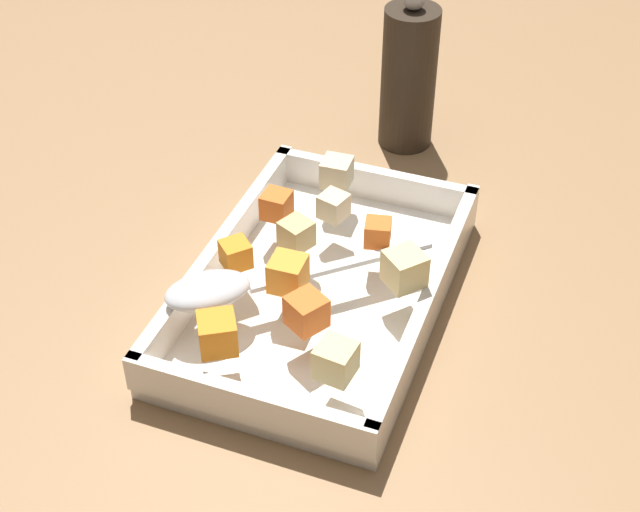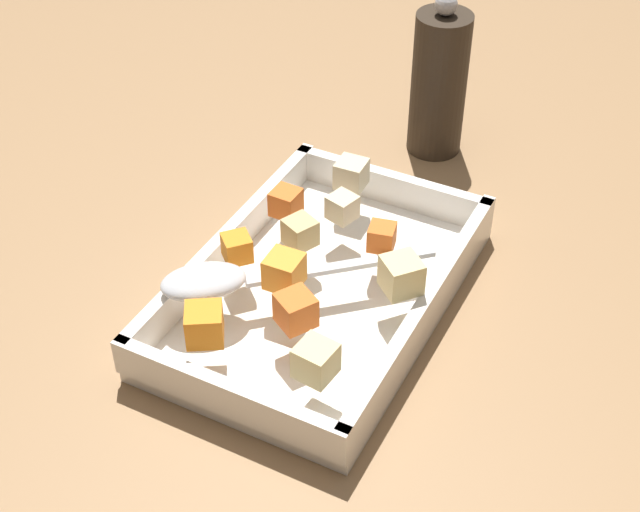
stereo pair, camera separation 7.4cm
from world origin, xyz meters
TOP-DOWN VIEW (x-y plane):
  - ground_plane at (0.00, 0.00)m, footprint 4.00×4.00m
  - baking_dish at (-0.00, -0.01)m, footprint 0.33×0.21m
  - carrot_chunk_under_handle at (-0.13, 0.03)m, footprint 0.04×0.04m
  - carrot_chunk_far_left at (0.04, -0.05)m, footprint 0.03×0.03m
  - carrot_chunk_corner_ne at (-0.08, -0.02)m, footprint 0.04×0.04m
  - carrot_chunk_back_center at (-0.03, 0.06)m, footprint 0.03×0.03m
  - carrot_chunk_far_right at (0.05, 0.06)m, footprint 0.03×0.03m
  - carrot_chunk_heap_top at (-0.04, 0.01)m, footprint 0.03×0.03m
  - potato_chunk_near_right at (-0.12, -0.06)m, footprint 0.03×0.03m
  - potato_chunk_near_left at (0.07, 0.01)m, footprint 0.03×0.03m
  - potato_chunk_center at (0.02, 0.02)m, footprint 0.03×0.03m
  - potato_chunk_near_spoon at (0.12, 0.02)m, footprint 0.03×0.03m
  - potato_chunk_mid_left at (-0.00, -0.08)m, footprint 0.04×0.04m
  - serving_spoon at (-0.07, 0.06)m, footprint 0.19×0.20m
  - pepper_mill at (0.29, -0.00)m, footprint 0.06×0.06m

SIDE VIEW (x-z plane):
  - ground_plane at x=0.00m, z-range 0.00..0.00m
  - baking_dish at x=0.00m, z-range -0.01..0.04m
  - serving_spoon at x=-0.07m, z-range 0.05..0.07m
  - carrot_chunk_far_left at x=0.04m, z-range 0.05..0.07m
  - carrot_chunk_back_center at x=-0.03m, z-range 0.05..0.07m
  - potato_chunk_near_left at x=0.07m, z-range 0.05..0.07m
  - carrot_chunk_far_right at x=0.05m, z-range 0.05..0.07m
  - potato_chunk_center at x=0.02m, z-range 0.05..0.08m
  - potato_chunk_near_spoon at x=0.12m, z-range 0.05..0.08m
  - carrot_chunk_corner_ne at x=-0.08m, z-range 0.05..0.08m
  - potato_chunk_near_right at x=-0.12m, z-range 0.05..0.08m
  - carrot_chunk_heap_top at x=-0.04m, z-range 0.05..0.08m
  - carrot_chunk_under_handle at x=-0.13m, z-range 0.05..0.08m
  - potato_chunk_mid_left at x=0.00m, z-range 0.05..0.08m
  - pepper_mill at x=0.29m, z-range -0.01..0.18m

